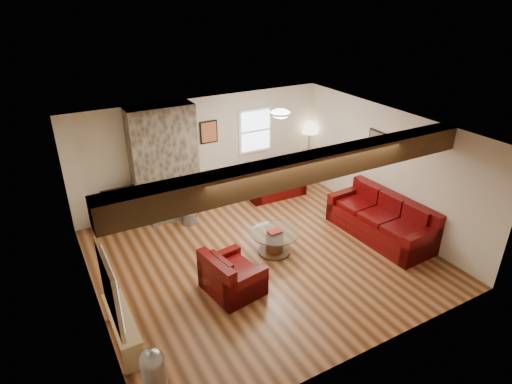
# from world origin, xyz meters

# --- Properties ---
(room) EXTENTS (8.00, 8.00, 8.00)m
(room) POSITION_xyz_m (0.00, 0.00, 1.25)
(room) COLOR #592F17
(room) RESTS_ON ground
(floor) EXTENTS (6.00, 6.00, 0.00)m
(floor) POSITION_xyz_m (0.00, 0.00, 0.00)
(floor) COLOR #592F17
(floor) RESTS_ON ground
(oak_beam) EXTENTS (6.00, 0.36, 0.38)m
(oak_beam) POSITION_xyz_m (0.00, -1.25, 2.31)
(oak_beam) COLOR #362210
(oak_beam) RESTS_ON room
(chimney_breast) EXTENTS (1.40, 0.67, 2.50)m
(chimney_breast) POSITION_xyz_m (-1.00, 2.49, 1.22)
(chimney_breast) COLOR #39352C
(chimney_breast) RESTS_ON floor
(back_window) EXTENTS (0.90, 0.08, 1.10)m
(back_window) POSITION_xyz_m (1.35, 2.71, 1.55)
(back_window) COLOR white
(back_window) RESTS_ON room
(hatch_window) EXTENTS (0.08, 1.00, 0.90)m
(hatch_window) POSITION_xyz_m (-2.96, -1.50, 1.45)
(hatch_window) COLOR tan
(hatch_window) RESTS_ON room
(ceiling_dome) EXTENTS (0.40, 0.40, 0.18)m
(ceiling_dome) POSITION_xyz_m (0.90, 0.90, 2.44)
(ceiling_dome) COLOR white
(ceiling_dome) RESTS_ON room
(artwork_back) EXTENTS (0.42, 0.06, 0.52)m
(artwork_back) POSITION_xyz_m (0.15, 2.71, 1.70)
(artwork_back) COLOR black
(artwork_back) RESTS_ON room
(artwork_right) EXTENTS (0.06, 0.55, 0.42)m
(artwork_right) POSITION_xyz_m (2.96, 0.30, 1.75)
(artwork_right) COLOR black
(artwork_right) RESTS_ON room
(sofa_three) EXTENTS (1.04, 2.28, 0.86)m
(sofa_three) POSITION_xyz_m (2.48, -0.51, 0.43)
(sofa_three) COLOR #410406
(sofa_three) RESTS_ON floor
(loveseat) EXTENTS (1.43, 0.85, 0.75)m
(loveseat) POSITION_xyz_m (1.60, 2.23, 0.37)
(loveseat) COLOR #410406
(loveseat) RESTS_ON floor
(armchair_red) EXTENTS (0.95, 1.05, 0.75)m
(armchair_red) POSITION_xyz_m (-0.93, -0.61, 0.37)
(armchair_red) COLOR #410406
(armchair_red) RESTS_ON floor
(coffee_table) EXTENTS (0.93, 0.93, 0.48)m
(coffee_table) POSITION_xyz_m (0.29, 0.02, 0.23)
(coffee_table) COLOR #4A2A18
(coffee_table) RESTS_ON floor
(tv_cabinet) EXTENTS (0.97, 0.39, 0.49)m
(tv_cabinet) POSITION_xyz_m (-2.03, 2.53, 0.24)
(tv_cabinet) COLOR black
(tv_cabinet) RESTS_ON floor
(television) EXTENTS (0.75, 0.10, 0.43)m
(television) POSITION_xyz_m (-2.03, 2.53, 0.70)
(television) COLOR black
(television) RESTS_ON tv_cabinet
(floor_lamp) EXTENTS (0.41, 0.41, 1.61)m
(floor_lamp) POSITION_xyz_m (2.80, 2.50, 1.38)
(floor_lamp) COLOR tan
(floor_lamp) RESTS_ON floor
(pine_bench) EXTENTS (0.29, 1.26, 0.47)m
(pine_bench) POSITION_xyz_m (-2.83, -0.91, 0.24)
(pine_bench) COLOR tan
(pine_bench) RESTS_ON floor
(pedal_bin) EXTENTS (0.34, 0.34, 0.76)m
(pedal_bin) POSITION_xyz_m (-2.70, -2.02, 0.38)
(pedal_bin) COLOR #A4A4A9
(pedal_bin) RESTS_ON floor
(coal_bucket) EXTENTS (0.30, 0.30, 0.29)m
(coal_bucket) POSITION_xyz_m (-0.76, 1.88, 0.14)
(coal_bucket) COLOR slate
(coal_bucket) RESTS_ON floor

